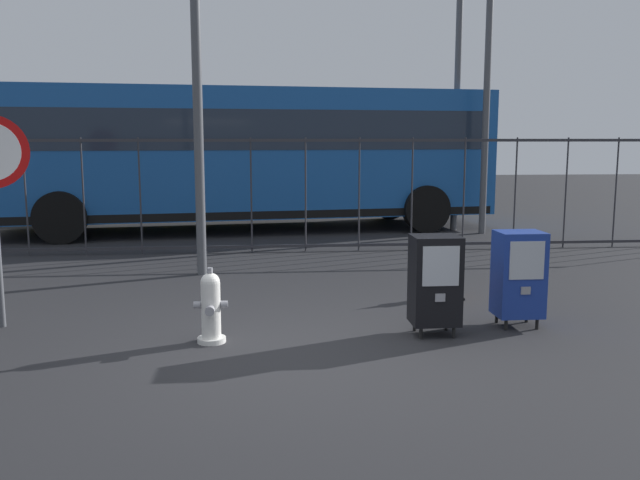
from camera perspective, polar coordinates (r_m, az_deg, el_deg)
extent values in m
plane|color=#262628|center=(6.32, -1.73, -9.77)|extent=(60.00, 60.00, 0.00)
cylinder|color=silver|center=(6.82, -9.10, -8.28)|extent=(0.28, 0.28, 0.05)
cylinder|color=silver|center=(6.74, -9.16, -5.83)|extent=(0.19, 0.19, 0.55)
sphere|color=silver|center=(6.67, -9.22, -3.55)|extent=(0.19, 0.19, 0.19)
cylinder|color=gray|center=(6.65, -9.25, -2.53)|extent=(0.06, 0.06, 0.05)
cylinder|color=gray|center=(6.60, -9.25, -5.89)|extent=(0.09, 0.08, 0.09)
cylinder|color=gray|center=(6.73, -10.28, -5.39)|extent=(0.07, 0.07, 0.07)
cylinder|color=gray|center=(6.71, -8.06, -5.37)|extent=(0.07, 0.07, 0.07)
cylinder|color=black|center=(6.90, 8.49, -7.75)|extent=(0.04, 0.04, 0.12)
cylinder|color=black|center=(6.99, 11.19, -7.61)|extent=(0.04, 0.04, 0.12)
cylinder|color=black|center=(7.16, 7.95, -7.13)|extent=(0.04, 0.04, 0.12)
cylinder|color=black|center=(7.25, 10.56, -7.01)|extent=(0.04, 0.04, 0.12)
cube|color=black|center=(6.95, 9.65, -3.32)|extent=(0.48, 0.40, 0.90)
cube|color=#B2B7BF|center=(6.72, 10.14, -2.18)|extent=(0.36, 0.01, 0.40)
cube|color=gray|center=(6.78, 10.08, -4.80)|extent=(0.10, 0.02, 0.08)
cylinder|color=black|center=(7.39, 15.38, -6.87)|extent=(0.04, 0.04, 0.12)
cylinder|color=black|center=(7.51, 17.79, -6.72)|extent=(0.04, 0.04, 0.12)
cylinder|color=black|center=(7.64, 14.64, -6.33)|extent=(0.04, 0.04, 0.12)
cylinder|color=black|center=(7.76, 16.98, -6.20)|extent=(0.04, 0.04, 0.12)
cube|color=navy|center=(7.46, 16.36, -2.74)|extent=(0.48, 0.40, 0.90)
cube|color=#B2B7BF|center=(7.24, 17.02, -1.66)|extent=(0.36, 0.01, 0.40)
cube|color=gray|center=(7.30, 16.92, -4.09)|extent=(0.10, 0.02, 0.08)
cube|color=black|center=(8.70, 10.61, -4.69)|extent=(0.36, 0.36, 0.03)
cone|color=orange|center=(8.64, 10.65, -2.98)|extent=(0.28, 0.28, 0.50)
cylinder|color=white|center=(8.63, 10.66, -2.65)|extent=(0.17, 0.17, 0.06)
cube|color=#2D2D33|center=(11.82, -3.55, 8.37)|extent=(18.00, 0.04, 0.05)
cube|color=#2D2D33|center=(11.97, -3.47, -0.52)|extent=(18.00, 0.04, 0.05)
cylinder|color=#2D2D33|center=(12.48, -23.51, 3.32)|extent=(0.03, 0.03, 2.00)
cylinder|color=#2D2D33|center=(12.22, -19.28, 3.45)|extent=(0.03, 0.03, 2.00)
cylinder|color=#2D2D33|center=(12.02, -14.89, 3.57)|extent=(0.03, 0.03, 2.00)
cylinder|color=#2D2D33|center=(11.90, -10.38, 3.67)|extent=(0.03, 0.03, 2.00)
cylinder|color=#2D2D33|center=(11.85, -5.80, 3.75)|extent=(0.03, 0.03, 2.00)
cylinder|color=#2D2D33|center=(11.88, -1.22, 3.80)|extent=(0.03, 0.03, 2.00)
cylinder|color=#2D2D33|center=(11.99, 3.31, 3.83)|extent=(0.03, 0.03, 2.00)
cylinder|color=#2D2D33|center=(12.16, 7.74, 3.84)|extent=(0.03, 0.03, 2.00)
cylinder|color=#2D2D33|center=(12.41, 12.01, 3.82)|extent=(0.03, 0.03, 2.00)
cylinder|color=#2D2D33|center=(12.73, 16.10, 3.79)|extent=(0.03, 0.03, 2.00)
cylinder|color=#2D2D33|center=(13.10, 19.97, 3.73)|extent=(0.03, 0.03, 2.00)
cylinder|color=#2D2D33|center=(13.53, 23.61, 3.67)|extent=(0.03, 0.03, 2.00)
cube|color=#19519E|center=(14.82, -6.26, 7.31)|extent=(10.73, 3.78, 2.65)
cube|color=#1E2838|center=(14.82, -6.29, 9.16)|extent=(10.11, 3.72, 0.80)
cube|color=black|center=(14.89, -6.18, 2.60)|extent=(10.52, 3.76, 0.16)
cylinder|color=black|center=(14.55, 8.93, 2.60)|extent=(1.03, 0.40, 1.00)
cylinder|color=black|center=(16.89, 5.85, 3.48)|extent=(1.03, 0.40, 1.00)
cylinder|color=black|center=(13.72, -21.04, 1.77)|extent=(1.03, 0.40, 1.00)
cylinder|color=black|center=(16.18, -19.74, 2.79)|extent=(1.03, 0.40, 1.00)
cube|color=gold|center=(19.41, -15.32, 7.35)|extent=(10.65, 3.22, 2.65)
cube|color=#1E2838|center=(19.41, -15.38, 8.76)|extent=(10.02, 3.20, 0.80)
cube|color=black|center=(19.47, -15.18, 3.75)|extent=(10.44, 3.22, 0.16)
cylinder|color=black|center=(18.19, -3.98, 3.86)|extent=(1.02, 0.35, 1.00)
cylinder|color=black|center=(20.67, -4.62, 4.42)|extent=(1.02, 0.35, 1.00)
cylinder|color=black|center=(21.38, -24.71, 3.80)|extent=(1.02, 0.35, 1.00)
cylinder|color=#4C4F54|center=(14.60, 13.90, 13.12)|extent=(0.14, 0.14, 6.41)
cylinder|color=#4C4F54|center=(15.05, 11.53, 13.89)|extent=(0.14, 0.14, 6.85)
cylinder|color=#4C4F54|center=(10.01, -10.34, 14.34)|extent=(0.14, 0.14, 6.03)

